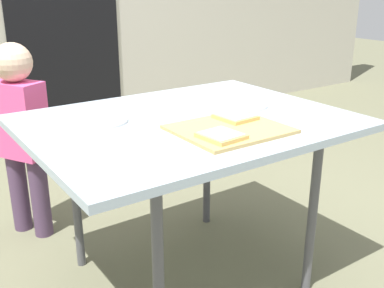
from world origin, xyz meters
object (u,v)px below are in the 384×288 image
at_px(cutting_board, 229,129).
at_px(plate_white_right, 240,105).
at_px(child_left, 21,128).
at_px(pizza_slice_near_left, 221,136).
at_px(dining_table, 188,131).
at_px(plate_white_left, 97,121).
at_px(pizza_slice_far_right, 235,117).

relative_size(cutting_board, plate_white_right, 1.63).
bearing_deg(child_left, pizza_slice_near_left, -70.17).
xyz_separation_m(dining_table, cutting_board, (0.03, -0.21, 0.06)).
bearing_deg(plate_white_left, dining_table, -26.90).
bearing_deg(child_left, cutting_board, -64.19).
bearing_deg(cutting_board, dining_table, 99.24).
bearing_deg(pizza_slice_near_left, plate_white_right, 42.48).
height_order(dining_table, pizza_slice_near_left, pizza_slice_near_left).
bearing_deg(plate_white_right, pizza_slice_far_right, -134.12).
relative_size(pizza_slice_near_left, plate_white_left, 0.63).
relative_size(cutting_board, plate_white_left, 1.63).
height_order(pizza_slice_near_left, child_left, child_left).
xyz_separation_m(plate_white_left, plate_white_right, (0.59, -0.13, 0.00)).
distance_m(pizza_slice_near_left, plate_white_right, 0.47).
bearing_deg(pizza_slice_far_right, child_left, 121.60).
distance_m(cutting_board, plate_white_left, 0.50).
distance_m(pizza_slice_far_right, plate_white_right, 0.23).
xyz_separation_m(cutting_board, child_left, (-0.48, 0.99, -0.17)).
distance_m(pizza_slice_far_right, pizza_slice_near_left, 0.23).
bearing_deg(pizza_slice_near_left, dining_table, 78.01).
bearing_deg(plate_white_left, plate_white_right, -12.14).
distance_m(pizza_slice_far_right, plate_white_left, 0.52).
xyz_separation_m(dining_table, pizza_slice_far_right, (0.12, -0.14, 0.07)).
distance_m(dining_table, child_left, 0.90).
xyz_separation_m(cutting_board, plate_white_right, (0.25, 0.24, -0.00)).
xyz_separation_m(pizza_slice_near_left, plate_white_left, (-0.25, 0.44, -0.02)).
bearing_deg(plate_white_left, pizza_slice_near_left, -60.52).
bearing_deg(dining_table, cutting_board, -80.76).
bearing_deg(cutting_board, pizza_slice_near_left, -141.77).
relative_size(dining_table, cutting_board, 3.19).
distance_m(pizza_slice_near_left, child_left, 1.14).
bearing_deg(cutting_board, plate_white_right, 43.96).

